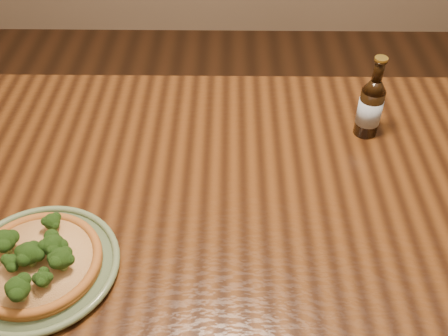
{
  "coord_description": "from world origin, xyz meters",
  "views": [
    {
      "loc": [
        -0.05,
        -0.71,
        1.55
      ],
      "look_at": [
        -0.06,
        0.09,
        0.82
      ],
      "focal_mm": 42.0,
      "sensor_mm": 36.0,
      "label": 1
    }
  ],
  "objects_px": {
    "table": "(252,217)",
    "pizza": "(36,261)",
    "beer_bottle": "(370,107)",
    "plate": "(38,267)"
  },
  "relations": [
    {
      "from": "table",
      "to": "pizza",
      "type": "distance_m",
      "value": 0.48
    },
    {
      "from": "plate",
      "to": "pizza",
      "type": "xyz_separation_m",
      "value": [
        0.0,
        -0.0,
        0.02
      ]
    },
    {
      "from": "plate",
      "to": "pizza",
      "type": "relative_size",
      "value": 1.26
    },
    {
      "from": "plate",
      "to": "pizza",
      "type": "distance_m",
      "value": 0.02
    },
    {
      "from": "table",
      "to": "plate",
      "type": "relative_size",
      "value": 5.31
    },
    {
      "from": "table",
      "to": "beer_bottle",
      "type": "xyz_separation_m",
      "value": [
        0.28,
        0.2,
        0.17
      ]
    },
    {
      "from": "plate",
      "to": "table",
      "type": "bearing_deg",
      "value": 28.7
    },
    {
      "from": "table",
      "to": "plate",
      "type": "height_order",
      "value": "plate"
    },
    {
      "from": "table",
      "to": "pizza",
      "type": "xyz_separation_m",
      "value": [
        -0.4,
        -0.22,
        0.12
      ]
    },
    {
      "from": "beer_bottle",
      "to": "table",
      "type": "bearing_deg",
      "value": -163.54
    }
  ]
}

